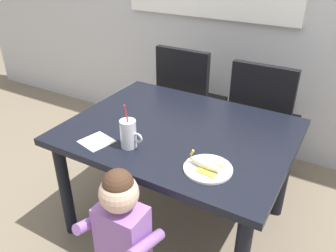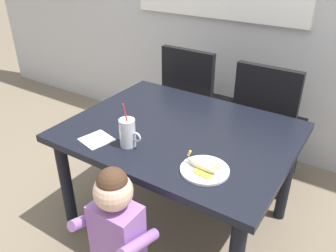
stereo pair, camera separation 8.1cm
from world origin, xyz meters
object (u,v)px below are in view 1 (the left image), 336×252
(dining_chair_right, at_px, (262,118))
(milk_cup, at_px, (129,135))
(dining_table, at_px, (179,143))
(dining_chair_left, at_px, (188,97))
(snack_plate, at_px, (208,169))
(toddler_standing, at_px, (122,228))
(paper_napkin, at_px, (97,141))
(peeled_banana, at_px, (206,164))

(dining_chair_right, xyz_separation_m, milk_cup, (-0.43, -0.98, 0.23))
(dining_table, bearing_deg, dining_chair_left, 113.08)
(snack_plate, bearing_deg, dining_chair_left, 121.34)
(dining_table, relative_size, milk_cup, 4.99)
(toddler_standing, distance_m, snack_plate, 0.47)
(dining_chair_left, bearing_deg, dining_chair_right, 175.71)
(dining_chair_left, relative_size, dining_chair_right, 1.00)
(toddler_standing, height_order, paper_napkin, toddler_standing)
(peeled_banana, distance_m, paper_napkin, 0.61)
(dining_table, height_order, milk_cup, milk_cup)
(dining_chair_right, bearing_deg, dining_table, 66.75)
(milk_cup, bearing_deg, toddler_standing, -60.33)
(dining_chair_left, xyz_separation_m, paper_napkin, (0.00, -1.08, 0.16))
(paper_napkin, bearing_deg, milk_cup, 15.87)
(dining_chair_right, bearing_deg, dining_chair_left, -4.29)
(milk_cup, bearing_deg, dining_chair_right, 66.34)
(dining_chair_right, xyz_separation_m, toddler_standing, (-0.23, -1.33, -0.02))
(dining_chair_right, relative_size, paper_napkin, 6.40)
(dining_chair_left, distance_m, toddler_standing, 1.43)
(milk_cup, bearing_deg, dining_table, 65.38)
(dining_chair_right, bearing_deg, paper_napkin, 59.55)
(dining_chair_right, xyz_separation_m, paper_napkin, (-0.61, -1.03, 0.16))
(milk_cup, relative_size, peeled_banana, 1.44)
(peeled_banana, height_order, paper_napkin, peeled_banana)
(toddler_standing, height_order, milk_cup, milk_cup)
(dining_chair_right, xyz_separation_m, snack_plate, (0.01, -0.97, 0.17))
(dining_table, distance_m, paper_napkin, 0.47)
(toddler_standing, xyz_separation_m, peeled_banana, (0.23, 0.36, 0.21))
(snack_plate, xyz_separation_m, paper_napkin, (-0.61, -0.07, -0.00))
(dining_table, height_order, snack_plate, snack_plate)
(dining_chair_left, xyz_separation_m, peeled_banana, (0.61, -1.02, 0.19))
(peeled_banana, relative_size, paper_napkin, 1.16)
(dining_table, height_order, peeled_banana, peeled_banana)
(paper_napkin, bearing_deg, peeled_banana, 5.71)
(dining_chair_right, relative_size, toddler_standing, 1.15)
(milk_cup, xyz_separation_m, paper_napkin, (-0.18, -0.05, -0.06))
(milk_cup, bearing_deg, snack_plate, 2.27)
(toddler_standing, height_order, peeled_banana, toddler_standing)
(snack_plate, bearing_deg, dining_chair_right, 90.38)
(toddler_standing, relative_size, milk_cup, 3.34)
(snack_plate, bearing_deg, paper_napkin, -173.72)
(dining_chair_left, xyz_separation_m, milk_cup, (0.18, -1.03, 0.23))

